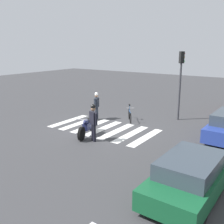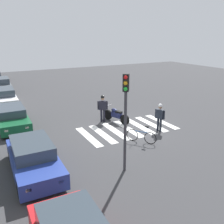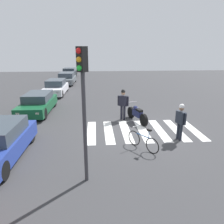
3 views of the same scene
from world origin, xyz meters
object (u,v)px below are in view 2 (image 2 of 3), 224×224
Objects in this scene: police_motorcycle at (116,115)px; officer_on_foot at (160,115)px; car_white_van at (5,97)px; car_green_compact at (12,117)px; car_blue_hatchback at (33,158)px; car_grey_coupe at (1,85)px; traffic_light_pole at (125,108)px; leaning_bicycle at (141,136)px; officer_by_motorcycle at (103,106)px.

officer_on_foot reaches higher than police_motorcycle.
car_white_van is (11.04, 7.60, -0.37)m from officer_on_foot.
car_green_compact is at bearing 56.62° from officer_on_foot.
car_blue_hatchback is 6.27m from car_green_compact.
police_motorcycle is 0.47× the size of car_grey_coupe.
traffic_light_pole is at bearing 124.52° from officer_on_foot.
police_motorcycle is 0.50× the size of car_blue_hatchback.
police_motorcycle is 1.54× the size of leaning_bicycle.
traffic_light_pole is at bearing 131.63° from leaning_bicycle.
police_motorcycle is 15.51m from car_grey_coupe.
car_grey_coupe is at bearing -1.20° from car_blue_hatchback.
officer_on_foot reaches higher than car_grey_coupe.
officer_on_foot is at bearing -150.89° from police_motorcycle.
car_blue_hatchback is at bearing 128.34° from officer_by_motorcycle.
police_motorcycle is 3.58m from leaning_bicycle.
car_grey_coupe is (18.21, -0.38, -0.01)m from car_blue_hatchback.
officer_by_motorcycle is 14.80m from car_grey_coupe.
traffic_light_pole is at bearing -171.21° from car_grey_coupe.
officer_on_foot is (0.86, -1.93, 0.63)m from leaning_bicycle.
traffic_light_pole reaches higher than car_green_compact.
traffic_light_pole is (-6.09, 1.98, 1.76)m from officer_by_motorcycle.
officer_by_motorcycle is 6.64m from traffic_light_pole.
car_grey_coupe is (13.89, 5.07, -0.44)m from officer_by_motorcycle.
car_blue_hatchback is 12.19m from car_white_van.
car_white_van reaches higher than car_grey_coupe.
police_motorcycle is 1.09m from officer_by_motorcycle.
leaning_bicycle is 0.34× the size of traffic_light_pole.
leaning_bicycle is at bearing -87.12° from car_blue_hatchback.
officer_by_motorcycle is (4.02, 0.35, 0.71)m from leaning_bicycle.
traffic_light_pole is (-1.78, -3.47, 2.19)m from car_blue_hatchback.
officer_on_foot is 5.48m from traffic_light_pole.
leaning_bicycle is 0.30× the size of car_grey_coupe.
leaning_bicycle is at bearing -163.15° from car_grey_coupe.
car_white_van is (7.88, 5.32, -0.44)m from officer_by_motorcycle.
car_grey_coupe is (17.06, 7.35, -0.36)m from officer_on_foot.
police_motorcycle is 0.51× the size of car_white_van.
police_motorcycle is at bearing -6.80° from leaning_bicycle.
car_blue_hatchback reaches higher than car_white_van.
police_motorcycle is at bearing 29.11° from officer_on_foot.
leaning_bicycle is 2.20m from officer_on_foot.
car_green_compact is at bearing 44.37° from leaning_bicycle.
officer_by_motorcycle is 9.52m from car_white_van.
car_blue_hatchback is 1.02× the size of car_white_van.
police_motorcycle is 1.25× the size of officer_on_foot.
leaning_bicycle is 0.32× the size of car_blue_hatchback.
police_motorcycle reaches higher than leaning_bicycle.
car_white_van is 6.02m from car_grey_coupe.
officer_on_foot is 0.41× the size of traffic_light_pole.
officer_on_foot is 9.32m from car_green_compact.
car_green_compact is at bearing 68.87° from police_motorcycle.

